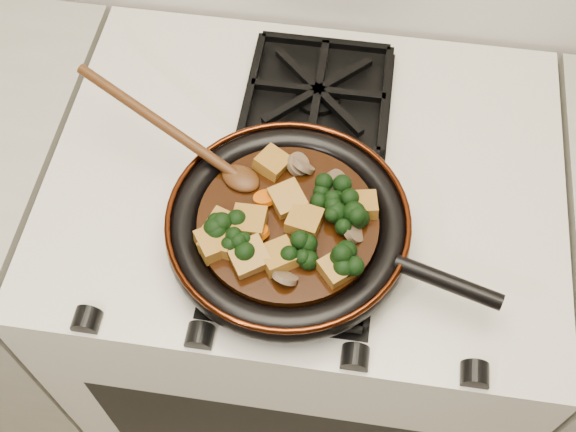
# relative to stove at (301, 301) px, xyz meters

# --- Properties ---
(stove) EXTENTS (0.76, 0.60, 0.90)m
(stove) POSITION_rel_stove_xyz_m (0.00, 0.00, 0.00)
(stove) COLOR beige
(stove) RESTS_ON ground
(burner_grate_front) EXTENTS (0.23, 0.23, 0.03)m
(burner_grate_front) POSITION_rel_stove_xyz_m (0.00, -0.14, 0.46)
(burner_grate_front) COLOR black
(burner_grate_front) RESTS_ON stove
(burner_grate_back) EXTENTS (0.23, 0.23, 0.03)m
(burner_grate_back) POSITION_rel_stove_xyz_m (0.00, 0.14, 0.46)
(burner_grate_back) COLOR black
(burner_grate_back) RESTS_ON stove
(skillet) EXTENTS (0.45, 0.33, 0.05)m
(skillet) POSITION_rel_stove_xyz_m (-0.01, -0.12, 0.49)
(skillet) COLOR black
(skillet) RESTS_ON burner_grate_front
(braising_sauce) EXTENTS (0.24, 0.24, 0.02)m
(braising_sauce) POSITION_rel_stove_xyz_m (-0.01, -0.12, 0.50)
(braising_sauce) COLOR black
(braising_sauce) RESTS_ON skillet
(tofu_cube_0) EXTENTS (0.06, 0.06, 0.03)m
(tofu_cube_0) POSITION_rel_stove_xyz_m (-0.01, -0.10, 0.52)
(tofu_cube_0) COLOR olive
(tofu_cube_0) RESTS_ON braising_sauce
(tofu_cube_1) EXTENTS (0.06, 0.06, 0.02)m
(tofu_cube_1) POSITION_rel_stove_xyz_m (0.06, -0.19, 0.52)
(tofu_cube_1) COLOR olive
(tofu_cube_1) RESTS_ON braising_sauce
(tofu_cube_2) EXTENTS (0.05, 0.05, 0.03)m
(tofu_cube_2) POSITION_rel_stove_xyz_m (-0.09, -0.17, 0.52)
(tofu_cube_2) COLOR olive
(tofu_cube_2) RESTS_ON braising_sauce
(tofu_cube_3) EXTENTS (0.06, 0.05, 0.03)m
(tofu_cube_3) POSITION_rel_stove_xyz_m (-0.04, -0.04, 0.52)
(tofu_cube_3) COLOR olive
(tofu_cube_3) RESTS_ON braising_sauce
(tofu_cube_4) EXTENTS (0.06, 0.06, 0.03)m
(tofu_cube_4) POSITION_rel_stove_xyz_m (-0.01, -0.18, 0.52)
(tofu_cube_4) COLOR olive
(tofu_cube_4) RESTS_ON braising_sauce
(tofu_cube_5) EXTENTS (0.04, 0.05, 0.03)m
(tofu_cube_5) POSITION_rel_stove_xyz_m (-0.06, -0.14, 0.52)
(tofu_cube_5) COLOR olive
(tofu_cube_5) RESTS_ON braising_sauce
(tofu_cube_6) EXTENTS (0.06, 0.06, 0.03)m
(tofu_cube_6) POSITION_rel_stove_xyz_m (-0.05, -0.19, 0.52)
(tofu_cube_6) COLOR olive
(tofu_cube_6) RESTS_ON braising_sauce
(tofu_cube_7) EXTENTS (0.06, 0.06, 0.03)m
(tofu_cube_7) POSITION_rel_stove_xyz_m (-0.09, -0.15, 0.52)
(tofu_cube_7) COLOR olive
(tofu_cube_7) RESTS_ON braising_sauce
(tofu_cube_8) EXTENTS (0.06, 0.06, 0.03)m
(tofu_cube_8) POSITION_rel_stove_xyz_m (-0.10, -0.17, 0.52)
(tofu_cube_8) COLOR olive
(tofu_cube_8) RESTS_ON braising_sauce
(tofu_cube_9) EXTENTS (0.05, 0.04, 0.03)m
(tofu_cube_9) POSITION_rel_stove_xyz_m (0.09, -0.09, 0.52)
(tofu_cube_9) COLOR olive
(tofu_cube_9) RESTS_ON braising_sauce
(tofu_cube_10) EXTENTS (0.05, 0.05, 0.03)m
(tofu_cube_10) POSITION_rel_stove_xyz_m (0.01, -0.13, 0.52)
(tofu_cube_10) COLOR olive
(tofu_cube_10) RESTS_ON braising_sauce
(broccoli_floret_0) EXTENTS (0.08, 0.09, 0.06)m
(broccoli_floret_0) POSITION_rel_stove_xyz_m (-0.09, -0.15, 0.52)
(broccoli_floret_0) COLOR black
(broccoli_floret_0) RESTS_ON braising_sauce
(broccoli_floret_1) EXTENTS (0.08, 0.08, 0.07)m
(broccoli_floret_1) POSITION_rel_stove_xyz_m (0.08, -0.12, 0.52)
(broccoli_floret_1) COLOR black
(broccoli_floret_1) RESTS_ON braising_sauce
(broccoli_floret_2) EXTENTS (0.08, 0.08, 0.06)m
(broccoli_floret_2) POSITION_rel_stove_xyz_m (0.04, -0.11, 0.52)
(broccoli_floret_2) COLOR black
(broccoli_floret_2) RESTS_ON braising_sauce
(broccoli_floret_3) EXTENTS (0.06, 0.06, 0.07)m
(broccoli_floret_3) POSITION_rel_stove_xyz_m (-0.06, -0.17, 0.52)
(broccoli_floret_3) COLOR black
(broccoli_floret_3) RESTS_ON braising_sauce
(broccoli_floret_4) EXTENTS (0.07, 0.06, 0.06)m
(broccoli_floret_4) POSITION_rel_stove_xyz_m (0.01, -0.17, 0.52)
(broccoli_floret_4) COLOR black
(broccoli_floret_4) RESTS_ON braising_sauce
(broccoli_floret_5) EXTENTS (0.09, 0.08, 0.07)m
(broccoli_floret_5) POSITION_rel_stove_xyz_m (0.07, -0.10, 0.52)
(broccoli_floret_5) COLOR black
(broccoli_floret_5) RESTS_ON braising_sauce
(broccoli_floret_6) EXTENTS (0.09, 0.08, 0.07)m
(broccoli_floret_6) POSITION_rel_stove_xyz_m (0.08, -0.18, 0.52)
(broccoli_floret_6) COLOR black
(broccoli_floret_6) RESTS_ON braising_sauce
(broccoli_floret_7) EXTENTS (0.08, 0.08, 0.06)m
(broccoli_floret_7) POSITION_rel_stove_xyz_m (0.04, -0.08, 0.52)
(broccoli_floret_7) COLOR black
(broccoli_floret_7) RESTS_ON braising_sauce
(carrot_coin_0) EXTENTS (0.03, 0.03, 0.02)m
(carrot_coin_0) POSITION_rel_stove_xyz_m (0.08, -0.08, 0.51)
(carrot_coin_0) COLOR #C85005
(carrot_coin_0) RESTS_ON braising_sauce
(carrot_coin_1) EXTENTS (0.03, 0.03, 0.02)m
(carrot_coin_1) POSITION_rel_stove_xyz_m (-0.04, -0.10, 0.51)
(carrot_coin_1) COLOR #C85005
(carrot_coin_1) RESTS_ON braising_sauce
(carrot_coin_2) EXTENTS (0.03, 0.03, 0.01)m
(carrot_coin_2) POSITION_rel_stove_xyz_m (-0.09, -0.17, 0.51)
(carrot_coin_2) COLOR #C85005
(carrot_coin_2) RESTS_ON braising_sauce
(carrot_coin_3) EXTENTS (0.03, 0.03, 0.02)m
(carrot_coin_3) POSITION_rel_stove_xyz_m (-0.04, -0.15, 0.51)
(carrot_coin_3) COLOR #C85005
(carrot_coin_3) RESTS_ON braising_sauce
(mushroom_slice_0) EXTENTS (0.03, 0.04, 0.03)m
(mushroom_slice_0) POSITION_rel_stove_xyz_m (0.05, -0.06, 0.52)
(mushroom_slice_0) COLOR brown
(mushroom_slice_0) RESTS_ON braising_sauce
(mushroom_slice_1) EXTENTS (0.04, 0.04, 0.03)m
(mushroom_slice_1) POSITION_rel_stove_xyz_m (-0.01, -0.04, 0.52)
(mushroom_slice_1) COLOR brown
(mushroom_slice_1) RESTS_ON braising_sauce
(mushroom_slice_2) EXTENTS (0.05, 0.04, 0.03)m
(mushroom_slice_2) POSITION_rel_stove_xyz_m (-0.00, -0.04, 0.52)
(mushroom_slice_2) COLOR brown
(mushroom_slice_2) RESTS_ON braising_sauce
(mushroom_slice_3) EXTENTS (0.04, 0.04, 0.03)m
(mushroom_slice_3) POSITION_rel_stove_xyz_m (0.00, -0.21, 0.52)
(mushroom_slice_3) COLOR brown
(mushroom_slice_3) RESTS_ON braising_sauce
(mushroom_slice_4) EXTENTS (0.04, 0.04, 0.03)m
(mushroom_slice_4) POSITION_rel_stove_xyz_m (0.08, -0.13, 0.52)
(mushroom_slice_4) COLOR brown
(mushroom_slice_4) RESTS_ON braising_sauce
(wooden_spoon) EXTENTS (0.17, 0.09, 0.27)m
(wooden_spoon) POSITION_rel_stove_xyz_m (-0.15, -0.04, 0.53)
(wooden_spoon) COLOR #42240E
(wooden_spoon) RESTS_ON braising_sauce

